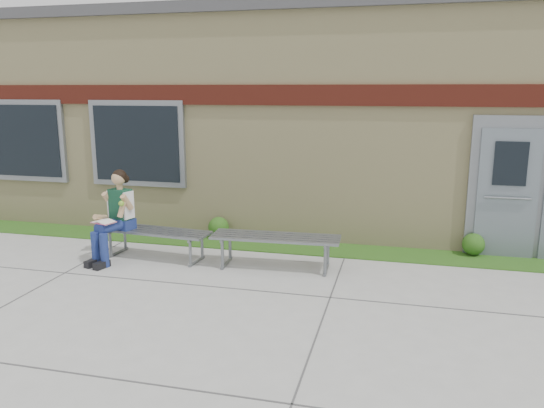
# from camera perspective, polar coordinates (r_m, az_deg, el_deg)

# --- Properties ---
(ground) EXTENTS (80.00, 80.00, 0.00)m
(ground) POSITION_cam_1_polar(r_m,az_deg,el_deg) (6.90, -2.69, -10.81)
(ground) COLOR #9E9E99
(ground) RESTS_ON ground
(grass_strip) EXTENTS (16.00, 0.80, 0.02)m
(grass_strip) POSITION_cam_1_polar(r_m,az_deg,el_deg) (9.27, 1.88, -4.62)
(grass_strip) COLOR #224B14
(grass_strip) RESTS_ON ground
(school_building) EXTENTS (16.20, 6.22, 4.20)m
(school_building) POSITION_cam_1_polar(r_m,az_deg,el_deg) (12.22, 5.29, 9.42)
(school_building) COLOR beige
(school_building) RESTS_ON ground
(bench_left) EXTENTS (1.86, 0.67, 0.47)m
(bench_left) POSITION_cam_1_polar(r_m,az_deg,el_deg) (8.80, -12.41, -3.43)
(bench_left) COLOR slate
(bench_left) RESTS_ON ground
(bench_right) EXTENTS (1.99, 0.64, 0.51)m
(bench_right) POSITION_cam_1_polar(r_m,az_deg,el_deg) (8.13, 0.39, -4.24)
(bench_right) COLOR slate
(bench_right) RESTS_ON ground
(girl) EXTENTS (0.57, 0.93, 1.45)m
(girl) POSITION_cam_1_polar(r_m,az_deg,el_deg) (8.80, -16.58, -1.07)
(girl) COLOR navy
(girl) RESTS_ON ground
(shrub_mid) EXTENTS (0.38, 0.38, 0.38)m
(shrub_mid) POSITION_cam_1_polar(r_m,az_deg,el_deg) (9.81, -5.77, -2.50)
(shrub_mid) COLOR #224B14
(shrub_mid) RESTS_ON grass_strip
(shrub_east) EXTENTS (0.36, 0.36, 0.36)m
(shrub_east) POSITION_cam_1_polar(r_m,az_deg,el_deg) (9.36, 20.85, -4.06)
(shrub_east) COLOR #224B14
(shrub_east) RESTS_ON grass_strip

